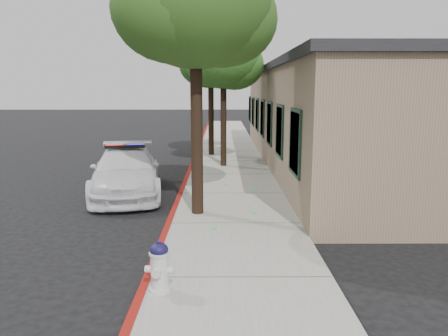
% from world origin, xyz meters
% --- Properties ---
extents(ground, '(120.00, 120.00, 0.00)m').
position_xyz_m(ground, '(0.00, 0.00, 0.00)').
color(ground, black).
rests_on(ground, ground).
extents(sidewalk, '(3.20, 60.00, 0.15)m').
position_xyz_m(sidewalk, '(1.60, 3.00, 0.07)').
color(sidewalk, gray).
rests_on(sidewalk, ground).
extents(red_curb, '(0.14, 60.00, 0.16)m').
position_xyz_m(red_curb, '(0.06, 3.00, 0.08)').
color(red_curb, '#9E1A11').
rests_on(red_curb, ground).
extents(clapboard_building, '(7.30, 20.89, 4.24)m').
position_xyz_m(clapboard_building, '(6.69, 9.00, 2.13)').
color(clapboard_building, '#8E785D').
rests_on(clapboard_building, ground).
extents(police_car, '(2.89, 5.29, 1.58)m').
position_xyz_m(police_car, '(-1.68, 3.52, 0.73)').
color(police_car, white).
rests_on(police_car, ground).
extents(fire_hydrant, '(0.47, 0.40, 0.81)m').
position_xyz_m(fire_hydrant, '(0.35, -3.52, 0.56)').
color(fire_hydrant, silver).
rests_on(fire_hydrant, sidewalk).
extents(street_tree_near, '(3.91, 3.65, 6.68)m').
position_xyz_m(street_tree_near, '(0.71, 0.86, 5.14)').
color(street_tree_near, black).
rests_on(street_tree_near, sidewalk).
extents(street_tree_mid, '(3.18, 2.94, 5.61)m').
position_xyz_m(street_tree_mid, '(1.41, 7.84, 4.38)').
color(street_tree_mid, black).
rests_on(street_tree_mid, sidewalk).
extents(street_tree_far, '(3.13, 3.06, 5.71)m').
position_xyz_m(street_tree_far, '(0.85, 10.86, 4.44)').
color(street_tree_far, black).
rests_on(street_tree_far, sidewalk).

